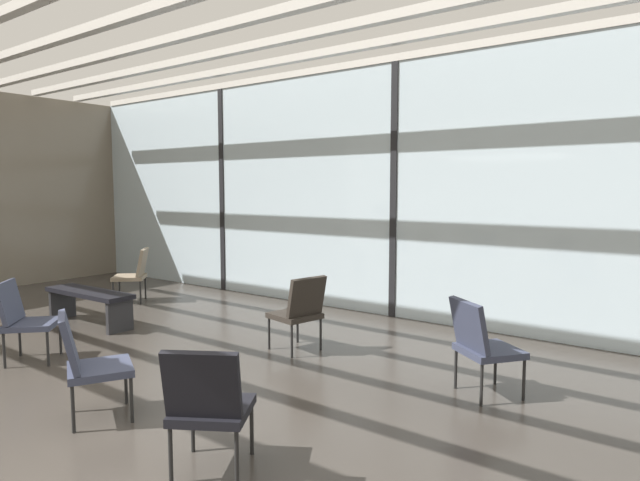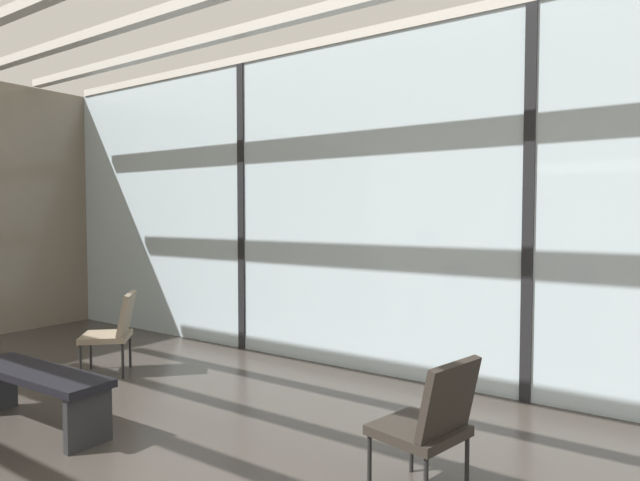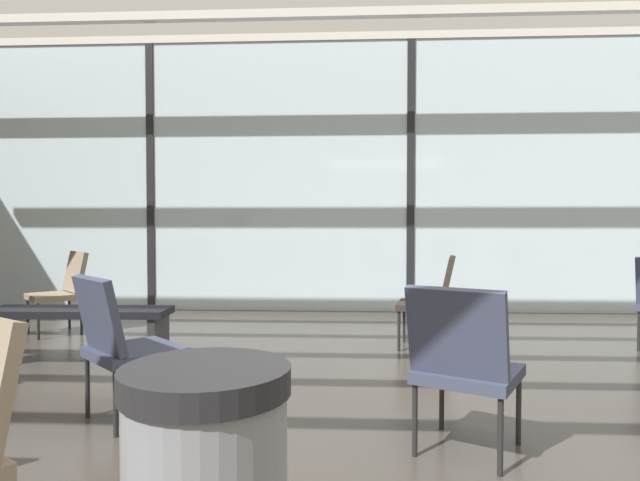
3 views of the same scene
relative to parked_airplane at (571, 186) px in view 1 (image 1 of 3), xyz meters
name	(u,v)px [view 1 (image 1 of 3)]	position (x,y,z in m)	size (l,w,h in m)	color
ground_plane	(22,460)	(-1.13, -10.90, -1.90)	(60.00, 60.00, 0.00)	#38332D
glass_curtain_wall	(395,192)	(-1.13, -5.70, -0.11)	(14.00, 0.08, 3.59)	silver
window_mullion_0	(224,191)	(-4.63, -5.70, -0.11)	(0.10, 0.12, 3.59)	black
window_mullion_1	(395,192)	(-1.13, -5.70, -0.11)	(0.10, 0.12, 3.59)	black
parked_airplane	(571,186)	(0.00, 0.00, 0.00)	(12.01, 3.81, 3.81)	silver
lounge_chair_0	(88,359)	(-1.37, -10.26, -1.41)	(0.67, 0.69, 0.87)	#33384C
lounge_chair_1	(23,316)	(-3.29, -9.88, -1.41)	(0.71, 0.71, 0.87)	#33384C
lounge_chair_2	(208,401)	(0.05, -10.27, -1.41)	(0.68, 0.70, 0.87)	black
lounge_chair_3	(300,309)	(-1.15, -7.85, -1.41)	(0.61, 0.58, 0.87)	#28231E
lounge_chair_4	(135,272)	(-5.01, -7.33, -1.41)	(0.71, 0.71, 0.87)	#7F705B
lounge_chair_7	(481,341)	(0.96, -7.91, -1.41)	(0.70, 0.71, 0.87)	#33384C
waiting_bench	(89,298)	(-4.19, -8.60, -1.54)	(1.51, 0.45, 0.47)	black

